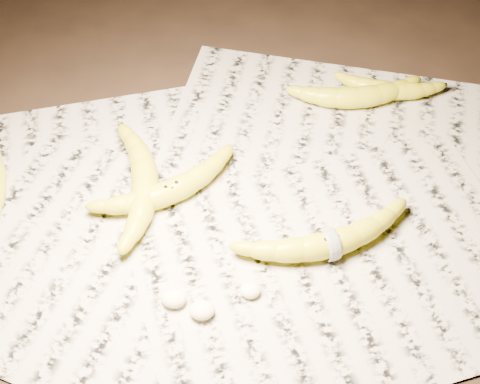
{
  "coord_description": "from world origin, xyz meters",
  "views": [
    {
      "loc": [
        -0.02,
        -0.62,
        0.8
      ],
      "look_at": [
        0.01,
        -0.01,
        0.05
      ],
      "focal_mm": 50.0,
      "sensor_mm": 36.0,
      "label": 1
    }
  ],
  "objects_px": {
    "banana_taped": "(330,243)",
    "banana_upper_a": "(358,96)",
    "banana_center": "(171,190)",
    "banana_upper_b": "(389,89)",
    "banana_left_b": "(145,181)"
  },
  "relations": [
    {
      "from": "banana_taped",
      "to": "banana_upper_a",
      "type": "bearing_deg",
      "value": 58.82
    },
    {
      "from": "banana_upper_a",
      "to": "banana_upper_b",
      "type": "bearing_deg",
      "value": 14.01
    },
    {
      "from": "banana_upper_a",
      "to": "banana_upper_b",
      "type": "relative_size",
      "value": 1.24
    },
    {
      "from": "banana_upper_a",
      "to": "banana_upper_b",
      "type": "xyz_separation_m",
      "value": [
        0.06,
        0.02,
        -0.0
      ]
    },
    {
      "from": "banana_upper_a",
      "to": "banana_upper_b",
      "type": "height_order",
      "value": "banana_upper_a"
    },
    {
      "from": "banana_left_b",
      "to": "banana_center",
      "type": "distance_m",
      "value": 0.04
    },
    {
      "from": "banana_left_b",
      "to": "banana_upper_b",
      "type": "distance_m",
      "value": 0.46
    },
    {
      "from": "banana_upper_a",
      "to": "banana_taped",
      "type": "bearing_deg",
      "value": -109.92
    },
    {
      "from": "banana_center",
      "to": "banana_taped",
      "type": "xyz_separation_m",
      "value": [
        0.23,
        -0.11,
        0.0
      ]
    },
    {
      "from": "banana_left_b",
      "to": "banana_taped",
      "type": "bearing_deg",
      "value": -118.73
    },
    {
      "from": "banana_left_b",
      "to": "banana_taped",
      "type": "height_order",
      "value": "banana_left_b"
    },
    {
      "from": "banana_taped",
      "to": "banana_upper_b",
      "type": "bearing_deg",
      "value": 50.64
    },
    {
      "from": "banana_center",
      "to": "banana_taped",
      "type": "distance_m",
      "value": 0.25
    },
    {
      "from": "banana_center",
      "to": "banana_upper_a",
      "type": "distance_m",
      "value": 0.37
    },
    {
      "from": "banana_center",
      "to": "banana_upper_b",
      "type": "distance_m",
      "value": 0.43
    }
  ]
}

